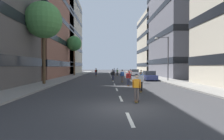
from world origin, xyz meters
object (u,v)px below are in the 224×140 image
object	(u,v)px
parked_car_near	(149,76)
skater_10	(96,72)
skater_9	(113,74)
skater_2	(114,72)
street_tree_near	(74,44)
skater_1	(128,77)
skater_4	(141,81)
skater_6	(117,71)
parked_car_mid	(135,73)
skater_8	(137,86)
skater_3	(96,71)
skater_5	(130,74)
streetlamp_right	(166,54)
street_tree_mid	(44,20)
skater_7	(122,75)
skater_0	(141,76)

from	to	relation	value
parked_car_near	skater_10	xyz separation A→B (m)	(-9.26, 14.22, 0.32)
parked_car_near	skater_9	distance (m)	5.78
skater_2	skater_9	bearing A→B (deg)	-93.46
street_tree_near	skater_1	bearing A→B (deg)	-65.83
skater_4	skater_6	size ratio (longest dim) A/B	1.00
parked_car_mid	skater_6	bearing A→B (deg)	-172.67
skater_8	skater_9	size ratio (longest dim) A/B	1.00
skater_9	skater_3	bearing A→B (deg)	101.98
skater_5	skater_9	bearing A→B (deg)	-147.96
streetlamp_right	skater_3	distance (m)	21.48
parked_car_mid	skater_4	distance (m)	28.23
skater_4	skater_9	world-z (taller)	same
parked_car_near	streetlamp_right	world-z (taller)	streetlamp_right
streetlamp_right	skater_8	world-z (taller)	streetlamp_right
parked_car_mid	street_tree_mid	bearing A→B (deg)	-123.63
skater_3	parked_car_near	bearing A→B (deg)	-60.20
skater_7	skater_8	xyz separation A→B (m)	(-0.34, -14.55, -0.03)
skater_7	skater_8	world-z (taller)	same
parked_car_mid	skater_4	size ratio (longest dim) A/B	2.47
street_tree_near	skater_4	distance (m)	30.00
street_tree_near	skater_0	size ratio (longest dim) A/B	5.15
parked_car_near	skater_8	xyz separation A→B (m)	(-4.86, -17.61, 0.29)
skater_9	skater_10	xyz separation A→B (m)	(-3.49, 14.52, 0.00)
parked_car_mid	street_tree_mid	world-z (taller)	street_tree_mid
skater_6	skater_7	bearing A→B (deg)	-91.02
skater_2	skater_0	bearing A→B (deg)	-80.50
street_tree_mid	skater_6	world-z (taller)	street_tree_mid
parked_car_mid	skater_9	distance (m)	16.24
parked_car_near	skater_2	world-z (taller)	skater_2
skater_5	skater_9	world-z (taller)	same
skater_8	street_tree_mid	bearing A→B (deg)	130.73
streetlamp_right	skater_6	bearing A→B (deg)	111.35
skater_2	skater_4	bearing A→B (deg)	-87.19
skater_3	skater_7	world-z (taller)	same
skater_1	skater_3	world-z (taller)	same
parked_car_near	skater_1	size ratio (longest dim) A/B	2.47
skater_10	skater_8	bearing A→B (deg)	-82.13
skater_0	skater_2	xyz separation A→B (m)	(-2.87, 17.15, 0.00)
street_tree_near	skater_8	world-z (taller)	street_tree_near
streetlamp_right	skater_7	distance (m)	7.42
skater_0	skater_9	world-z (taller)	same
skater_0	parked_car_near	bearing A→B (deg)	66.04
skater_4	skater_8	distance (m)	4.64
skater_3	skater_5	distance (m)	15.97
skater_5	skater_3	bearing A→B (deg)	114.10
parked_car_mid	skater_2	xyz separation A→B (m)	(-5.00, -2.53, 0.32)
skater_10	skater_7	bearing A→B (deg)	-74.66
parked_car_mid	skater_5	world-z (taller)	skater_5
skater_3	skater_9	distance (m)	16.84
skater_0	skater_1	distance (m)	3.98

